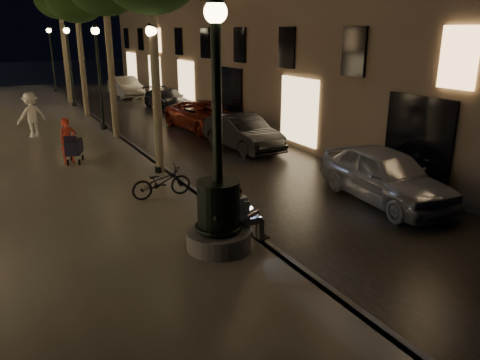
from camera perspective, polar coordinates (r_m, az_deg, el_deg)
ground at (r=22.36m, az=-14.88°, el=5.15°), size 120.00×120.00×0.00m
cobble_lane at (r=23.21m, az=-7.66°, el=6.06°), size 6.00×45.00×0.02m
promenade at (r=21.81m, az=-25.14°, el=4.00°), size 8.00×45.00×0.20m
curb_strip at (r=22.34m, az=-14.90°, el=5.40°), size 0.25×45.00×0.20m
fountain_lamppost at (r=9.83m, az=-2.65°, el=-2.88°), size 1.40×1.40×5.21m
seated_man_laptop at (r=10.20m, az=0.48°, el=-3.98°), size 0.93×0.32×1.31m
tree_third at (r=26.75m, az=-19.40°, el=20.02°), size 3.00×3.00×7.20m
tree_far at (r=32.69m, az=-21.18°, el=19.78°), size 3.00×3.00×7.50m
lamp_curb_a at (r=15.11m, az=-10.43°, el=12.05°), size 0.36×0.36×4.81m
lamp_curb_b at (r=22.83m, az=-16.91°, el=13.46°), size 0.36×0.36×4.81m
lamp_curb_c at (r=30.69m, az=-20.12°, el=14.09°), size 0.36×0.36×4.81m
lamp_curb_d at (r=38.61m, az=-22.03°, el=14.45°), size 0.36×0.36×4.81m
stroller at (r=17.36m, az=-19.60°, el=3.81°), size 0.73×1.14×1.16m
car_front at (r=13.82m, az=17.34°, el=0.56°), size 2.26×4.69×1.54m
car_second at (r=19.14m, az=0.29°, el=5.84°), size 1.74×4.36×1.41m
car_third at (r=22.97m, az=-4.29°, el=7.79°), size 2.74×5.19×1.39m
car_rear at (r=29.40m, az=-8.84°, el=9.71°), size 2.07×4.49×1.27m
car_fifth at (r=35.66m, az=-13.78°, el=10.97°), size 1.66×4.45×1.45m
pedestrian_red at (r=17.35m, az=-20.22°, el=4.49°), size 0.68×0.56×1.61m
pedestrian_white at (r=22.38m, az=-24.08°, el=7.26°), size 1.41×1.06×1.93m
bicycle at (r=13.21m, az=-9.56°, el=-0.24°), size 1.70×0.62×0.88m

